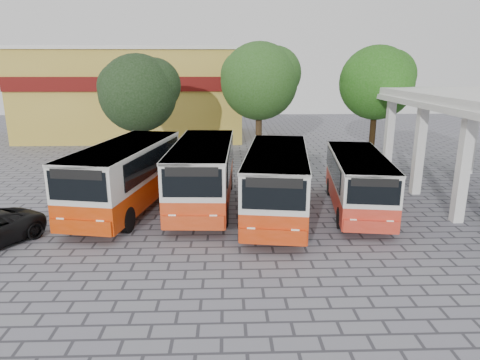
{
  "coord_description": "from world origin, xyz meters",
  "views": [
    {
      "loc": [
        -2.33,
        -15.76,
        6.74
      ],
      "look_at": [
        -1.72,
        3.68,
        1.5
      ],
      "focal_mm": 32.0,
      "sensor_mm": 36.0,
      "label": 1
    }
  ],
  "objects_px": {
    "bus_far_left": "(126,173)",
    "bus_centre_left": "(203,170)",
    "bus_centre_right": "(277,179)",
    "bus_far_right": "(358,179)"
  },
  "relations": [
    {
      "from": "bus_far_left",
      "to": "bus_centre_left",
      "type": "bearing_deg",
      "value": 17.02
    },
    {
      "from": "bus_centre_left",
      "to": "bus_centre_right",
      "type": "bearing_deg",
      "value": -22.73
    },
    {
      "from": "bus_far_left",
      "to": "bus_centre_left",
      "type": "xyz_separation_m",
      "value": [
        3.64,
        0.41,
        -0.01
      ]
    },
    {
      "from": "bus_centre_right",
      "to": "bus_far_right",
      "type": "xyz_separation_m",
      "value": [
        3.89,
        0.6,
        -0.21
      ]
    },
    {
      "from": "bus_centre_left",
      "to": "bus_far_left",
      "type": "bearing_deg",
      "value": -170.99
    },
    {
      "from": "bus_centre_left",
      "to": "bus_far_right",
      "type": "xyz_separation_m",
      "value": [
        7.3,
        -1.01,
        -0.25
      ]
    },
    {
      "from": "bus_centre_left",
      "to": "bus_centre_right",
      "type": "xyz_separation_m",
      "value": [
        3.41,
        -1.61,
        -0.03
      ]
    },
    {
      "from": "bus_far_left",
      "to": "bus_far_right",
      "type": "distance_m",
      "value": 10.95
    },
    {
      "from": "bus_centre_left",
      "to": "bus_far_right",
      "type": "distance_m",
      "value": 7.37
    },
    {
      "from": "bus_centre_left",
      "to": "bus_centre_right",
      "type": "relative_size",
      "value": 1.0
    }
  ]
}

